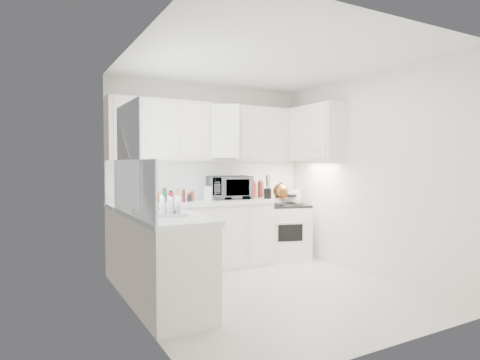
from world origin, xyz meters
TOP-DOWN VIEW (x-y plane):
  - floor at (0.00, 0.00)m, footprint 3.20×3.20m
  - ceiling at (0.00, 0.00)m, footprint 3.20×3.20m
  - wall_back at (0.00, 1.60)m, footprint 3.00×0.00m
  - wall_front at (0.00, -1.60)m, footprint 3.00×0.00m
  - wall_left at (-1.50, 0.00)m, footprint 0.00×3.20m
  - wall_right at (1.50, 0.00)m, footprint 0.00×3.20m
  - window_blinds at (-1.48, 0.35)m, footprint 0.06×0.96m
  - lower_cabinets_back at (-0.39, 1.30)m, footprint 2.22×0.60m
  - lower_cabinets_left at (-1.20, 0.20)m, footprint 0.60×1.60m
  - countertop_back at (-0.39, 1.29)m, footprint 2.24×0.64m
  - countertop_left at (-1.19, 0.20)m, footprint 0.64×1.62m
  - backsplash_back at (0.00, 1.59)m, footprint 2.98×0.02m
  - backsplash_left at (-1.49, 0.20)m, footprint 0.02×1.60m
  - upper_cabinets_back at (0.00, 1.44)m, footprint 3.00×0.33m
  - upper_cabinets_right at (1.33, 0.82)m, footprint 0.33×0.90m
  - sink at (-1.19, 0.55)m, footprint 0.42×0.38m
  - stove at (1.09, 1.26)m, footprint 0.83×0.75m
  - tea_kettle at (0.91, 1.10)m, footprint 0.34×0.31m
  - frying_pan at (1.27, 1.42)m, footprint 0.40×0.53m
  - microwave at (0.18, 1.35)m, footprint 0.64×0.42m
  - rice_cooker at (-0.10, 1.36)m, footprint 0.24×0.24m
  - paper_towel at (-0.02, 1.49)m, footprint 0.12×0.12m
  - utensil_crock at (0.68, 1.10)m, footprint 0.12×0.12m
  - dish_rack at (-1.22, 0.00)m, footprint 0.43×0.35m
  - spice_left_0 at (-0.85, 1.42)m, footprint 0.06×0.06m
  - spice_left_1 at (-0.78, 1.33)m, footprint 0.06×0.06m
  - spice_left_2 at (-0.70, 1.42)m, footprint 0.06×0.06m
  - spice_left_3 at (-0.62, 1.33)m, footprint 0.06×0.06m
  - spice_left_4 at (-0.55, 1.42)m, footprint 0.06×0.06m
  - spice_left_5 at (-0.47, 1.33)m, footprint 0.06×0.06m
  - spice_left_6 at (-0.40, 1.42)m, footprint 0.06×0.06m
  - sauce_right_0 at (0.58, 1.46)m, footprint 0.06×0.06m
  - sauce_right_1 at (0.64, 1.40)m, footprint 0.06×0.06m
  - sauce_right_2 at (0.69, 1.46)m, footprint 0.06×0.06m
  - sauce_right_3 at (0.74, 1.40)m, footprint 0.06×0.06m
  - sauce_right_4 at (0.80, 1.46)m, footprint 0.06×0.06m

SIDE VIEW (x-z plane):
  - floor at x=0.00m, z-range 0.00..0.00m
  - lower_cabinets_back at x=-0.39m, z-range 0.00..0.90m
  - lower_cabinets_left at x=-1.20m, z-range 0.00..0.90m
  - stove at x=1.09m, z-range 0.00..1.07m
  - countertop_back at x=-0.39m, z-range 0.90..0.95m
  - countertop_left at x=-1.19m, z-range 0.90..0.95m
  - frying_pan at x=1.27m, z-range 0.95..0.99m
  - spice_left_0 at x=-0.85m, z-range 0.95..1.08m
  - spice_left_1 at x=-0.78m, z-range 0.95..1.08m
  - spice_left_2 at x=-0.70m, z-range 0.95..1.08m
  - spice_left_3 at x=-0.62m, z-range 0.95..1.08m
  - spice_left_4 at x=-0.55m, z-range 0.95..1.08m
  - spice_left_5 at x=-0.47m, z-range 0.95..1.08m
  - spice_left_6 at x=-0.40m, z-range 0.95..1.08m
  - sauce_right_0 at x=0.58m, z-range 0.95..1.14m
  - sauce_right_1 at x=0.64m, z-range 0.95..1.14m
  - sauce_right_2 at x=0.69m, z-range 0.95..1.14m
  - sauce_right_3 at x=0.74m, z-range 0.95..1.14m
  - sauce_right_4 at x=0.80m, z-range 0.95..1.14m
  - dish_rack at x=-1.22m, z-range 0.95..1.17m
  - rice_cooker at x=-0.10m, z-range 0.95..1.17m
  - sink at x=-1.19m, z-range 0.92..1.22m
  - tea_kettle at x=0.91m, z-range 0.94..1.20m
  - paper_towel at x=-0.02m, z-range 0.95..1.22m
  - utensil_crock at x=0.68m, z-range 0.95..1.31m
  - microwave at x=0.18m, z-range 0.95..1.35m
  - backsplash_back at x=0.00m, z-range 0.95..1.50m
  - backsplash_left at x=-1.49m, z-range 0.95..1.50m
  - wall_back at x=0.00m, z-range -0.20..2.80m
  - wall_front at x=0.00m, z-range -0.20..2.80m
  - wall_left at x=-1.50m, z-range -0.30..2.90m
  - wall_right at x=1.50m, z-range -0.30..2.90m
  - upper_cabinets_back at x=0.00m, z-range 1.10..1.90m
  - upper_cabinets_right at x=1.33m, z-range 1.10..1.90m
  - window_blinds at x=-1.48m, z-range 1.02..2.08m
  - ceiling at x=0.00m, z-range 2.60..2.60m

